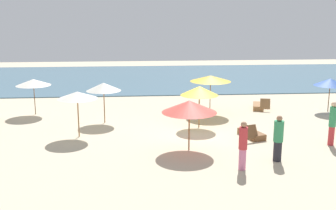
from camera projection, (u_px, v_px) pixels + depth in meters
The scene contains 14 objects.
ground_plane at pixel (198, 133), 19.46m from camera, with size 60.00×60.00×0.00m, color beige.
ocean_water at pixel (169, 77), 35.98m from camera, with size 48.00×16.00×0.06m, color #476B7F.
umbrella_0 at pixel (199, 91), 20.10m from camera, with size 1.89×1.89×2.09m.
umbrella_1 at pixel (330, 82), 23.32m from camera, with size 1.83×1.83×1.95m.
umbrella_2 at pixel (33, 82), 22.65m from camera, with size 1.91×1.91×2.02m.
umbrella_3 at pixel (77, 95), 18.48m from camera, with size 1.83×1.83×2.13m.
umbrella_4 at pixel (211, 78), 22.78m from camera, with size 2.30×2.30×2.19m.
umbrella_5 at pixel (104, 87), 20.92m from camera, with size 1.79×1.79×2.11m.
umbrella_6 at pixel (189, 106), 16.65m from camera, with size 2.28×2.28×2.12m.
lounger_0 at pixel (259, 106), 24.34m from camera, with size 1.03×1.76×0.72m.
lounger_4 at pixel (251, 134), 18.74m from camera, with size 1.06×1.73×0.75m.
person_0 at pixel (332, 123), 17.47m from camera, with size 0.39×0.39×1.94m.
person_1 at pixel (278, 138), 15.61m from camera, with size 0.41×0.41×1.82m.
person_2 at pixel (243, 145), 14.74m from camera, with size 0.42×0.42×1.82m.
Camera 1 is at (-2.93, -18.50, 5.62)m, focal length 43.49 mm.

